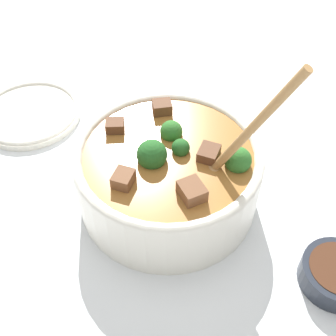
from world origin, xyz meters
TOP-DOWN VIEW (x-y plane):
  - ground_plane at (0.00, 0.00)m, footprint 4.00×4.00m
  - stew_bowl at (-0.00, -0.00)m, footprint 0.28×0.28m
  - empty_plate at (0.25, 0.23)m, footprint 0.20×0.20m

SIDE VIEW (x-z plane):
  - ground_plane at x=0.00m, z-range 0.00..0.00m
  - empty_plate at x=0.25m, z-range 0.00..0.02m
  - stew_bowl at x=0.00m, z-range -0.08..0.21m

